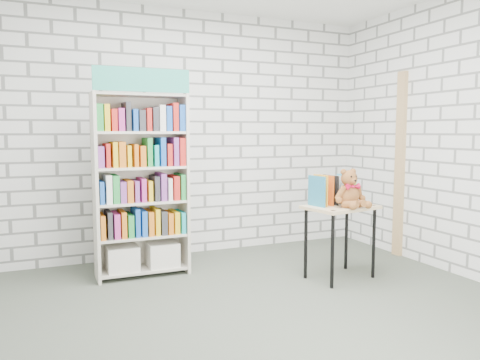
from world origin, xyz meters
name	(u,v)px	position (x,y,z in m)	size (l,w,h in m)	color
ground	(260,312)	(0.00, 0.00, 0.00)	(4.50, 4.50, 0.00)	#444B3F
room_shell	(261,84)	(0.00, 0.00, 1.78)	(4.52, 4.02, 2.81)	silver
bookshelf	(141,183)	(-0.65, 1.36, 0.92)	(0.90, 0.35, 2.02)	beige
display_table	(340,216)	(1.10, 0.49, 0.62)	(0.74, 0.58, 0.72)	#DBB683
table_books	(333,190)	(1.08, 0.60, 0.85)	(0.49, 0.29, 0.28)	teal
teddy_bear	(350,192)	(1.13, 0.39, 0.86)	(0.34, 0.31, 0.36)	brown
door_trim	(400,165)	(2.23, 0.95, 1.05)	(0.05, 0.12, 2.10)	tan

